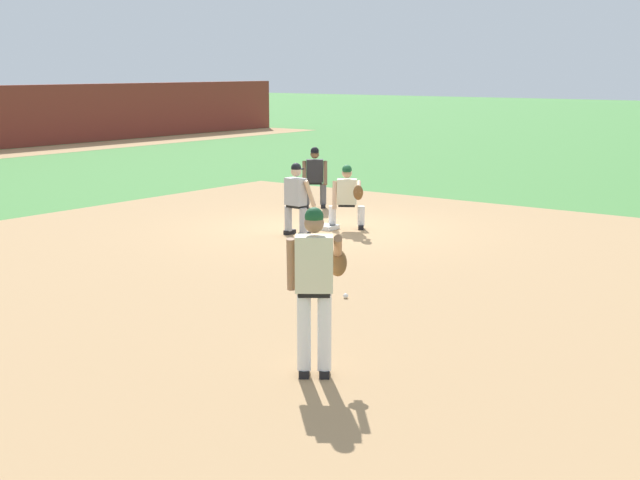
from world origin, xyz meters
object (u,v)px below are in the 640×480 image
(first_base_bag, at_px, (327,227))
(first_baseman, at_px, (348,194))
(pitcher, at_px, (316,281))
(baserunner, at_px, (296,196))
(baseball, at_px, (346,296))
(umpire, at_px, (315,175))

(first_base_bag, bearing_deg, first_baseman, -54.14)
(pitcher, relative_size, baserunner, 1.27)
(first_base_bag, height_order, pitcher, pitcher)
(first_base_bag, relative_size, baseball, 5.14)
(baseball, relative_size, pitcher, 0.04)
(baserunner, height_order, umpire, same)
(baseball, distance_m, first_baseman, 5.70)
(first_base_bag, xyz_separation_m, pitcher, (-7.29, -5.23, 1.01))
(first_base_bag, xyz_separation_m, first_baseman, (0.25, -0.35, 0.69))
(first_base_bag, height_order, baserunner, baserunner)
(first_base_bag, relative_size, first_baseman, 0.28)
(baserunner, relative_size, umpire, 1.00)
(pitcher, height_order, umpire, pitcher)
(first_baseman, bearing_deg, pitcher, -147.06)
(pitcher, xyz_separation_m, first_baseman, (7.54, 4.89, -0.33))
(baseball, xyz_separation_m, first_baseman, (4.64, 3.23, 0.69))
(first_baseman, xyz_separation_m, baserunner, (-1.19, 0.41, 0.06))
(baseball, distance_m, pitcher, 3.49)
(first_base_bag, height_order, first_baseman, first_baseman)
(baseball, height_order, umpire, umpire)
(pitcher, relative_size, umpire, 1.27)
(baseball, relative_size, first_baseman, 0.06)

